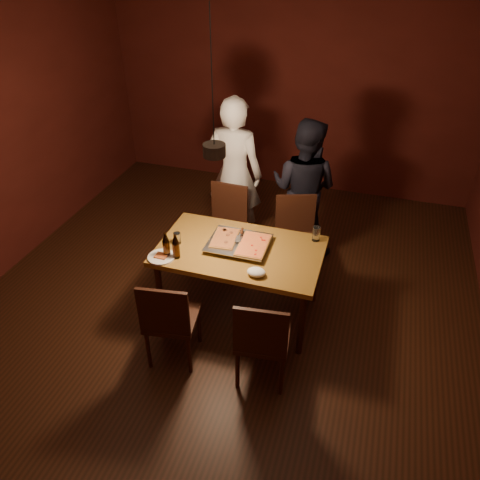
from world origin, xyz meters
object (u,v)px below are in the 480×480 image
(chair_far_right, at_px, (296,230))
(beer_bottle_a, at_px, (166,244))
(chair_near_left, at_px, (169,316))
(beer_bottle_b, at_px, (176,246))
(chair_near_right, at_px, (262,336))
(diner_dark, at_px, (304,188))
(chair_far_left, at_px, (226,217))
(dining_table, at_px, (240,256))
(pendant_lamp, at_px, (214,149))
(plate_slice, at_px, (161,257))
(diner_white, at_px, (234,174))
(pizza_tray, at_px, (239,244))

(chair_far_right, relative_size, beer_bottle_a, 2.20)
(chair_near_left, xyz_separation_m, beer_bottle_b, (-0.13, 0.51, 0.33))
(chair_near_right, distance_m, beer_bottle_b, 1.10)
(chair_far_right, distance_m, beer_bottle_b, 1.43)
(diner_dark, bearing_deg, chair_far_left, 42.42)
(chair_far_right, relative_size, chair_near_left, 1.10)
(dining_table, height_order, pendant_lamp, pendant_lamp)
(plate_slice, bearing_deg, beer_bottle_a, 49.59)
(chair_near_left, bearing_deg, pendant_lamp, 64.82)
(beer_bottle_a, distance_m, diner_dark, 1.81)
(beer_bottle_b, bearing_deg, beer_bottle_a, -179.00)
(beer_bottle_a, height_order, pendant_lamp, pendant_lamp)
(diner_dark, height_order, pendant_lamp, pendant_lamp)
(chair_far_left, bearing_deg, diner_dark, -147.93)
(chair_far_right, xyz_separation_m, diner_white, (-0.81, 0.39, 0.35))
(diner_white, height_order, diner_dark, diner_white)
(chair_far_left, xyz_separation_m, pizza_tray, (0.39, -0.79, 0.24))
(pizza_tray, bearing_deg, diner_white, 105.84)
(beer_bottle_b, xyz_separation_m, pendant_lamp, (0.33, 0.16, 0.89))
(chair_far_right, height_order, plate_slice, chair_far_right)
(chair_far_left, height_order, diner_dark, diner_dark)
(chair_near_left, height_order, diner_white, diner_white)
(beer_bottle_a, xyz_separation_m, diner_dark, (0.94, 1.55, -0.08))
(chair_far_left, xyz_separation_m, beer_bottle_a, (-0.18, -1.12, 0.33))
(chair_far_left, relative_size, pizza_tray, 0.88)
(dining_table, xyz_separation_m, diner_white, (-0.44, 1.19, 0.21))
(chair_far_right, bearing_deg, chair_far_left, -20.96)
(chair_far_left, distance_m, pendant_lamp, 1.57)
(diner_white, bearing_deg, chair_near_left, 93.86)
(chair_near_right, bearing_deg, diner_white, 106.81)
(chair_far_left, relative_size, diner_white, 0.27)
(beer_bottle_b, bearing_deg, diner_white, 87.71)
(chair_near_right, height_order, diner_dark, diner_dark)
(dining_table, distance_m, diner_white, 1.29)
(beer_bottle_a, relative_size, diner_white, 0.14)
(diner_white, bearing_deg, plate_slice, 84.75)
(dining_table, height_order, chair_near_left, chair_near_left)
(beer_bottle_b, relative_size, pendant_lamp, 0.22)
(chair_far_left, bearing_deg, diner_white, -83.86)
(chair_far_left, distance_m, plate_slice, 1.20)
(chair_near_left, xyz_separation_m, plate_slice, (-0.26, 0.46, 0.22))
(chair_far_right, xyz_separation_m, chair_near_right, (0.06, -1.59, 0.00))
(pizza_tray, bearing_deg, plate_slice, -152.17)
(chair_near_left, xyz_separation_m, pizza_tray, (0.34, 0.84, 0.24))
(dining_table, xyz_separation_m, plate_slice, (-0.63, -0.34, 0.08))
(beer_bottle_a, bearing_deg, chair_near_right, -25.77)
(diner_white, bearing_deg, pendant_lamp, 103.35)
(chair_far_right, bearing_deg, dining_table, 46.03)
(dining_table, xyz_separation_m, pizza_tray, (-0.02, 0.04, 0.10))
(beer_bottle_b, bearing_deg, chair_far_right, 51.61)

